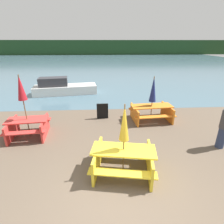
{
  "coord_description": "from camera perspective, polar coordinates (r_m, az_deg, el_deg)",
  "views": [
    {
      "loc": [
        -0.31,
        -2.9,
        3.49
      ],
      "look_at": [
        0.07,
        3.66,
        0.85
      ],
      "focal_mm": 28.0,
      "sensor_mm": 36.0,
      "label": 1
    }
  ],
  "objects": [
    {
      "name": "ground_plane",
      "position": [
        4.55,
        2.0,
        -28.25
      ],
      "size": [
        60.0,
        60.0,
        0.0
      ],
      "primitive_type": "plane",
      "color": "brown"
    },
    {
      "name": "water",
      "position": [
        34.26,
        -2.92,
        16.04
      ],
      "size": [
        60.0,
        50.0,
        0.0
      ],
      "color": "slate",
      "rests_on": "ground_plane"
    },
    {
      "name": "far_treeline",
      "position": [
        54.1,
        -3.22,
        20.31
      ],
      "size": [
        80.0,
        1.6,
        4.0
      ],
      "color": "#1E3D1E",
      "rests_on": "water"
    },
    {
      "name": "picnic_table_yellow",
      "position": [
        5.09,
        3.71,
        -14.85
      ],
      "size": [
        1.96,
        1.65,
        0.75
      ],
      "rotation": [
        0.0,
        0.0,
        -0.17
      ],
      "color": "yellow",
      "rests_on": "ground_plane"
    },
    {
      "name": "picnic_table_red",
      "position": [
        7.59,
        -25.66,
        -4.15
      ],
      "size": [
        1.64,
        1.53,
        0.73
      ],
      "rotation": [
        0.0,
        0.0,
        0.1
      ],
      "color": "red",
      "rests_on": "ground_plane"
    },
    {
      "name": "picnic_table_orange",
      "position": [
        8.46,
        12.69,
        0.25
      ],
      "size": [
        1.99,
        1.52,
        0.74
      ],
      "rotation": [
        0.0,
        0.0,
        0.08
      ],
      "color": "orange",
      "rests_on": "ground_plane"
    },
    {
      "name": "umbrella_crimson",
      "position": [
        7.11,
        -27.64,
        6.9
      ],
      "size": [
        0.32,
        0.32,
        2.44
      ],
      "color": "brown",
      "rests_on": "ground_plane"
    },
    {
      "name": "umbrella_gold",
      "position": [
        4.52,
        4.05,
        -3.69
      ],
      "size": [
        0.27,
        0.27,
        2.07
      ],
      "color": "brown",
      "rests_on": "ground_plane"
    },
    {
      "name": "umbrella_navy",
      "position": [
        8.14,
        13.3,
        7.19
      ],
      "size": [
        0.32,
        0.32,
        2.09
      ],
      "color": "brown",
      "rests_on": "ground_plane"
    },
    {
      "name": "boat",
      "position": [
        13.1,
        -15.77,
        7.63
      ],
      "size": [
        4.51,
        1.96,
        1.2
      ],
      "rotation": [
        0.0,
        0.0,
        0.15
      ],
      "color": "silver",
      "rests_on": "water"
    },
    {
      "name": "person",
      "position": [
        7.09,
        32.76,
        -4.08
      ],
      "size": [
        0.32,
        0.32,
        1.6
      ],
      "color": "#283351",
      "rests_on": "ground_plane"
    },
    {
      "name": "signboard",
      "position": [
        8.48,
        -3.12,
        0.31
      ],
      "size": [
        0.55,
        0.08,
        0.75
      ],
      "color": "black",
      "rests_on": "ground_plane"
    }
  ]
}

